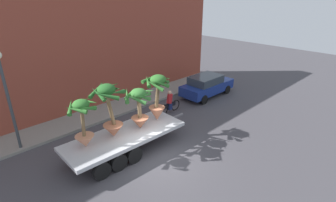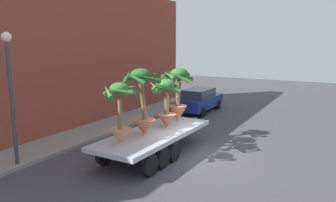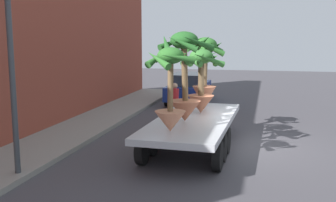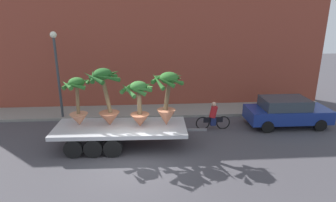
% 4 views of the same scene
% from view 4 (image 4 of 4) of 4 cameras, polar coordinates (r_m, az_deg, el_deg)
% --- Properties ---
extents(ground_plane, '(60.00, 60.00, 0.00)m').
position_cam_4_polar(ground_plane, '(12.31, -6.78, -11.90)').
color(ground_plane, '#423F44').
extents(sidewalk, '(24.00, 2.20, 0.15)m').
position_cam_4_polar(sidewalk, '(17.86, -5.96, -2.06)').
color(sidewalk, gray).
rests_on(sidewalk, ground).
extents(building_facade, '(24.00, 1.20, 7.80)m').
position_cam_4_polar(building_facade, '(18.66, -6.18, 10.86)').
color(building_facade, brown).
rests_on(building_facade, ground).
extents(flatbed_trailer, '(7.00, 2.41, 0.98)m').
position_cam_4_polar(flatbed_trailer, '(13.44, -10.51, -5.83)').
color(flatbed_trailer, '#B7BABF').
rests_on(flatbed_trailer, ground).
extents(potted_palm_rear, '(1.59, 1.65, 2.11)m').
position_cam_4_polar(potted_palm_rear, '(12.82, -5.77, -0.23)').
color(potted_palm_rear, '#B26647').
rests_on(potted_palm_rear, flatbed_trailer).
extents(potted_palm_middle, '(1.34, 1.37, 2.24)m').
position_cam_4_polar(potted_palm_middle, '(13.54, -17.47, -0.02)').
color(potted_palm_middle, tan).
rests_on(potted_palm_middle, flatbed_trailer).
extents(potted_palm_front, '(1.52, 1.56, 2.48)m').
position_cam_4_polar(potted_palm_front, '(12.86, -0.12, 0.87)').
color(potted_palm_front, '#C17251').
rests_on(potted_palm_front, flatbed_trailer).
extents(potted_palm_extra, '(1.68, 1.70, 2.66)m').
position_cam_4_polar(potted_palm_extra, '(13.11, -12.17, 0.87)').
color(potted_palm_extra, '#B26647').
rests_on(potted_palm_extra, flatbed_trailer).
extents(cyclist, '(1.84, 0.35, 1.54)m').
position_cam_4_polar(cyclist, '(15.31, 8.97, -3.19)').
color(cyclist, black).
rests_on(cyclist, ground).
extents(parked_car, '(4.37, 1.89, 1.58)m').
position_cam_4_polar(parked_car, '(16.77, 22.46, -1.93)').
color(parked_car, navy).
rests_on(parked_car, ground).
extents(street_lamp, '(0.36, 0.36, 4.83)m').
position_cam_4_polar(street_lamp, '(17.02, -21.23, 6.88)').
color(street_lamp, '#383D42').
rests_on(street_lamp, sidewalk).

